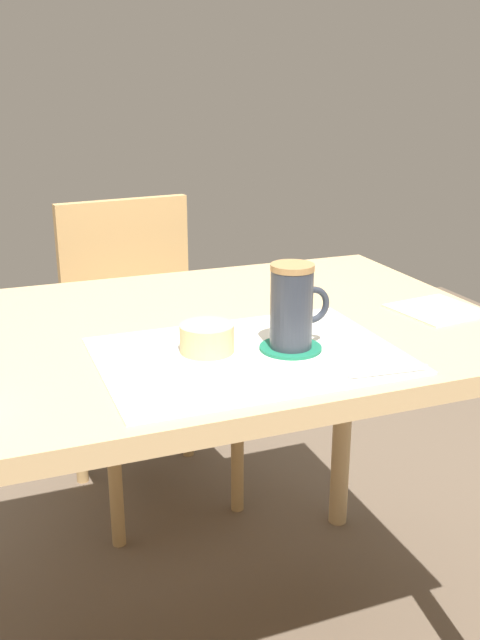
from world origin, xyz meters
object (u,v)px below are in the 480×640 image
Objects in this scene: pastry at (207,338)px; coffee_mug at (293,306)px; dining_table at (207,370)px; wooden_chair at (142,335)px; pastry_plate at (207,355)px.

coffee_mug is at bearing -4.36° from pastry.
coffee_mug reaches higher than pastry.
dining_table is 1.27× the size of wooden_chair.
pastry_plate is at bearing 77.48° from wooden_chair.
pastry is at bearing -107.73° from dining_table.
wooden_chair is 5.99× the size of pastry_plate.
coffee_mug is at bearing 86.82° from wooden_chair.
wooden_chair reaches higher than dining_table.
wooden_chair is at bearing 83.78° from pastry.
dining_table is at bearing 116.26° from coffee_mug.
wooden_chair reaches higher than pastry.
coffee_mug is (0.09, -0.18, 0.17)m from dining_table.
dining_table is at bearing 80.37° from wooden_chair.
wooden_chair is at bearing 86.66° from dining_table.
wooden_chair reaches higher than pastry_plate.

